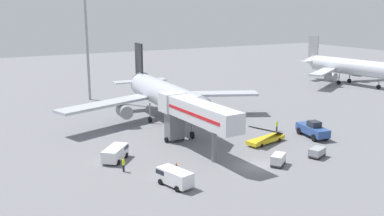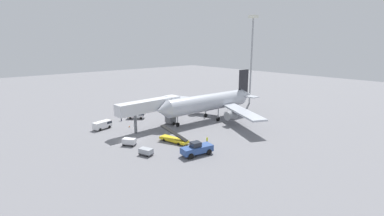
{
  "view_description": "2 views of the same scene",
  "coord_description": "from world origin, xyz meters",
  "px_view_note": "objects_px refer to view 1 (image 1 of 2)",
  "views": [
    {
      "loc": [
        -32.26,
        -41.64,
        19.78
      ],
      "look_at": [
        -0.14,
        16.28,
        4.45
      ],
      "focal_mm": 40.38,
      "sensor_mm": 36.0,
      "label": 1
    },
    {
      "loc": [
        52.75,
        -27.17,
        20.77
      ],
      "look_at": [
        -1.47,
        20.08,
        3.96
      ],
      "focal_mm": 26.14,
      "sensor_mm": 36.0,
      "label": 2
    }
  ],
  "objects_px": {
    "airplane_at_gate": "(164,95)",
    "service_van_far_left": "(115,153)",
    "baggage_cart_outer_left": "(278,159)",
    "ground_crew_worker_midground": "(277,126)",
    "pushback_tug": "(313,130)",
    "airplane_background": "(346,66)",
    "apron_light_mast": "(85,7)",
    "baggage_cart_near_right": "(317,152)",
    "belt_loader_truck": "(266,138)",
    "ground_crew_worker_foreground": "(123,164)",
    "safety_cone_alpha": "(176,164)",
    "service_van_rear_right": "(174,176)",
    "jet_bridge": "(193,113)"
  },
  "relations": [
    {
      "from": "airplane_background",
      "to": "safety_cone_alpha",
      "type": "bearing_deg",
      "value": -153.95
    },
    {
      "from": "pushback_tug",
      "to": "airplane_background",
      "type": "height_order",
      "value": "airplane_background"
    },
    {
      "from": "belt_loader_truck",
      "to": "ground_crew_worker_midground",
      "type": "distance_m",
      "value": 7.17
    },
    {
      "from": "baggage_cart_outer_left",
      "to": "apron_light_mast",
      "type": "distance_m",
      "value": 56.68
    },
    {
      "from": "airplane_background",
      "to": "pushback_tug",
      "type": "bearing_deg",
      "value": -143.27
    },
    {
      "from": "apron_light_mast",
      "to": "airplane_at_gate",
      "type": "bearing_deg",
      "value": -76.21
    },
    {
      "from": "baggage_cart_outer_left",
      "to": "airplane_background",
      "type": "relative_size",
      "value": 0.1
    },
    {
      "from": "apron_light_mast",
      "to": "service_van_rear_right",
      "type": "bearing_deg",
      "value": -95.62
    },
    {
      "from": "service_van_far_left",
      "to": "jet_bridge",
      "type": "bearing_deg",
      "value": -8.4
    },
    {
      "from": "airplane_at_gate",
      "to": "airplane_background",
      "type": "height_order",
      "value": "airplane_at_gate"
    },
    {
      "from": "service_van_rear_right",
      "to": "belt_loader_truck",
      "type": "bearing_deg",
      "value": 21.33
    },
    {
      "from": "belt_loader_truck",
      "to": "ground_crew_worker_foreground",
      "type": "bearing_deg",
      "value": -178.39
    },
    {
      "from": "safety_cone_alpha",
      "to": "airplane_background",
      "type": "height_order",
      "value": "airplane_background"
    },
    {
      "from": "pushback_tug",
      "to": "belt_loader_truck",
      "type": "xyz_separation_m",
      "value": [
        -8.45,
        1.03,
        -0.45
      ]
    },
    {
      "from": "safety_cone_alpha",
      "to": "service_van_rear_right",
      "type": "bearing_deg",
      "value": -119.16
    },
    {
      "from": "baggage_cart_outer_left",
      "to": "ground_crew_worker_foreground",
      "type": "height_order",
      "value": "ground_crew_worker_foreground"
    },
    {
      "from": "belt_loader_truck",
      "to": "service_van_rear_right",
      "type": "bearing_deg",
      "value": -158.67
    },
    {
      "from": "airplane_at_gate",
      "to": "service_van_far_left",
      "type": "xyz_separation_m",
      "value": [
        -14.34,
        -15.01,
        -3.82
      ]
    },
    {
      "from": "service_van_far_left",
      "to": "baggage_cart_near_right",
      "type": "height_order",
      "value": "service_van_far_left"
    },
    {
      "from": "belt_loader_truck",
      "to": "airplane_background",
      "type": "distance_m",
      "value": 60.38
    },
    {
      "from": "pushback_tug",
      "to": "baggage_cart_outer_left",
      "type": "relative_size",
      "value": 2.18
    },
    {
      "from": "jet_bridge",
      "to": "baggage_cart_near_right",
      "type": "relative_size",
      "value": 6.01
    },
    {
      "from": "belt_loader_truck",
      "to": "service_van_far_left",
      "type": "distance_m",
      "value": 22.53
    },
    {
      "from": "ground_crew_worker_midground",
      "to": "apron_light_mast",
      "type": "height_order",
      "value": "apron_light_mast"
    },
    {
      "from": "baggage_cart_near_right",
      "to": "apron_light_mast",
      "type": "distance_m",
      "value": 58.33
    },
    {
      "from": "jet_bridge",
      "to": "ground_crew_worker_midground",
      "type": "height_order",
      "value": "jet_bridge"
    },
    {
      "from": "jet_bridge",
      "to": "airplane_background",
      "type": "distance_m",
      "value": 69.14
    },
    {
      "from": "baggage_cart_outer_left",
      "to": "ground_crew_worker_foreground",
      "type": "relative_size",
      "value": 1.6
    },
    {
      "from": "belt_loader_truck",
      "to": "apron_light_mast",
      "type": "distance_m",
      "value": 50.29
    },
    {
      "from": "pushback_tug",
      "to": "baggage_cart_outer_left",
      "type": "bearing_deg",
      "value": -151.06
    },
    {
      "from": "service_van_far_left",
      "to": "baggage_cart_near_right",
      "type": "relative_size",
      "value": 1.7
    },
    {
      "from": "safety_cone_alpha",
      "to": "pushback_tug",
      "type": "bearing_deg",
      "value": 2.04
    },
    {
      "from": "ground_crew_worker_foreground",
      "to": "airplane_background",
      "type": "xyz_separation_m",
      "value": [
        74.3,
        31.79,
        3.71
      ]
    },
    {
      "from": "service_van_far_left",
      "to": "baggage_cart_near_right",
      "type": "distance_m",
      "value": 27.24
    },
    {
      "from": "belt_loader_truck",
      "to": "apron_light_mast",
      "type": "xyz_separation_m",
      "value": [
        -14.07,
        44.23,
        19.36
      ]
    },
    {
      "from": "airplane_at_gate",
      "to": "ground_crew_worker_midground",
      "type": "xyz_separation_m",
      "value": [
        13.56,
        -14.54,
        -3.95
      ]
    },
    {
      "from": "belt_loader_truck",
      "to": "jet_bridge",
      "type": "bearing_deg",
      "value": 168.69
    },
    {
      "from": "baggage_cart_near_right",
      "to": "pushback_tug",
      "type": "bearing_deg",
      "value": 49.26
    },
    {
      "from": "apron_light_mast",
      "to": "ground_crew_worker_midground",
      "type": "bearing_deg",
      "value": -63.63
    },
    {
      "from": "belt_loader_truck",
      "to": "service_van_far_left",
      "type": "height_order",
      "value": "belt_loader_truck"
    },
    {
      "from": "airplane_at_gate",
      "to": "baggage_cart_outer_left",
      "type": "xyz_separation_m",
      "value": [
        3.33,
        -27.07,
        -4.04
      ]
    },
    {
      "from": "baggage_cart_outer_left",
      "to": "ground_crew_worker_midground",
      "type": "height_order",
      "value": "ground_crew_worker_midground"
    },
    {
      "from": "pushback_tug",
      "to": "safety_cone_alpha",
      "type": "height_order",
      "value": "pushback_tug"
    },
    {
      "from": "pushback_tug",
      "to": "baggage_cart_near_right",
      "type": "bearing_deg",
      "value": -130.74
    },
    {
      "from": "baggage_cart_near_right",
      "to": "service_van_rear_right",
      "type": "bearing_deg",
      "value": 177.74
    },
    {
      "from": "service_van_far_left",
      "to": "baggage_cart_outer_left",
      "type": "height_order",
      "value": "service_van_far_left"
    },
    {
      "from": "apron_light_mast",
      "to": "baggage_cart_outer_left",
      "type": "bearing_deg",
      "value": -79.68
    },
    {
      "from": "safety_cone_alpha",
      "to": "baggage_cart_outer_left",
      "type": "bearing_deg",
      "value": -28.66
    },
    {
      "from": "baggage_cart_near_right",
      "to": "baggage_cart_outer_left",
      "type": "bearing_deg",
      "value": 178.95
    },
    {
      "from": "service_van_rear_right",
      "to": "baggage_cart_outer_left",
      "type": "distance_m",
      "value": 14.66
    }
  ]
}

